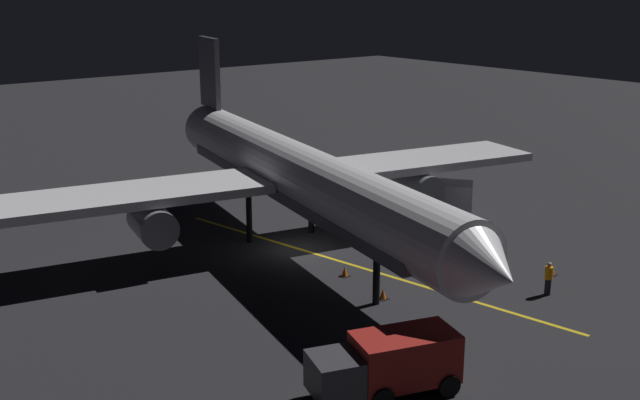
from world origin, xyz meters
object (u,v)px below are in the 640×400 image
object	(u,v)px
catering_truck	(428,199)
traffic_cone_far	(345,272)
ground_crew_worker	(548,278)
traffic_cone_under_wing	(455,243)
airliner	(294,175)
traffic_cone_near_left	(552,271)
baggage_truck	(390,364)
traffic_cone_near_right	(383,294)

from	to	relation	value
catering_truck	traffic_cone_far	bearing A→B (deg)	22.34
ground_crew_worker	traffic_cone_under_wing	xyz separation A→B (m)	(-1.87, -7.83, -0.64)
airliner	traffic_cone_near_left	bearing A→B (deg)	122.94
baggage_truck	catering_truck	world-z (taller)	catering_truck
baggage_truck	ground_crew_worker	xyz separation A→B (m)	(-13.02, -2.07, -0.34)
traffic_cone_near_left	traffic_cone_under_wing	size ratio (longest dim) A/B	1.00
ground_crew_worker	catering_truck	bearing A→B (deg)	-110.59
catering_truck	traffic_cone_under_wing	bearing A→B (deg)	59.79
catering_truck	ground_crew_worker	distance (m)	13.89
airliner	catering_truck	xyz separation A→B (m)	(-10.44, 0.97, -3.11)
airliner	traffic_cone_near_right	size ratio (longest dim) A/B	69.97
ground_crew_worker	traffic_cone_under_wing	distance (m)	8.07
airliner	ground_crew_worker	bearing A→B (deg)	111.70
airliner	ground_crew_worker	distance (m)	15.44
traffic_cone_far	airliner	bearing A→B (deg)	-98.26
airliner	traffic_cone_far	distance (m)	7.03
baggage_truck	traffic_cone_near_right	bearing A→B (deg)	-131.66
ground_crew_worker	traffic_cone_near_left	xyz separation A→B (m)	(-2.52, -1.50, -0.64)
baggage_truck	traffic_cone_under_wing	distance (m)	17.91
baggage_truck	catering_truck	bearing A→B (deg)	-139.91
baggage_truck	traffic_cone_near_right	xyz separation A→B (m)	(-6.13, -6.89, -0.98)
airliner	ground_crew_worker	size ratio (longest dim) A/B	22.12
traffic_cone_near_right	baggage_truck	bearing A→B (deg)	48.34
catering_truck	traffic_cone_under_wing	size ratio (longest dim) A/B	11.45
traffic_cone_near_right	traffic_cone_far	distance (m)	3.60
baggage_truck	traffic_cone_near_left	size ratio (longest dim) A/B	11.13
catering_truck	traffic_cone_near_left	world-z (taller)	catering_truck
traffic_cone_near_left	ground_crew_worker	bearing A→B (deg)	30.82
airliner	ground_crew_worker	xyz separation A→B (m)	(-5.56, 13.97, -3.54)
traffic_cone_far	traffic_cone_near_right	bearing A→B (deg)	81.68
baggage_truck	traffic_cone_near_right	world-z (taller)	baggage_truck
catering_truck	traffic_cone_near_right	size ratio (longest dim) A/B	11.45
traffic_cone_near_right	traffic_cone_far	world-z (taller)	same
baggage_truck	traffic_cone_under_wing	bearing A→B (deg)	-146.38
catering_truck	airliner	bearing A→B (deg)	-5.30
airliner	baggage_truck	distance (m)	17.98
ground_crew_worker	traffic_cone_under_wing	world-z (taller)	ground_crew_worker
catering_truck	traffic_cone_far	xyz separation A→B (m)	(11.25, 4.62, -1.07)
traffic_cone_near_left	airliner	bearing A→B (deg)	-57.06
traffic_cone_under_wing	airliner	bearing A→B (deg)	-39.58
airliner	ground_crew_worker	world-z (taller)	airliner
traffic_cone_near_left	traffic_cone_under_wing	xyz separation A→B (m)	(0.65, -6.32, 0.00)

